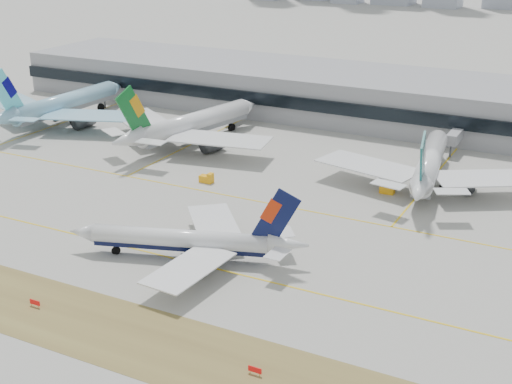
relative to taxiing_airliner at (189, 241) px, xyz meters
The scene contains 10 objects.
ground 8.13m from the taxiing_airliner, 31.80° to the left, with size 3000.00×3000.00×0.00m, color #9A9890.
taxiing_airliner is the anchor object (origin of this frame).
widebody_korean 113.23m from the taxiing_airliner, 144.02° to the left, with size 62.82×61.36×22.39m.
widebody_eva 77.58m from the taxiing_airliner, 122.05° to the left, with size 60.54×60.14×22.04m.
widebody_cathay 70.26m from the taxiing_airliner, 63.46° to the left, with size 56.68×55.99×20.42m.
terminal 118.79m from the taxiing_airliner, 87.08° to the left, with size 280.00×43.10×15.00m.
hold_sign_left 31.60m from the taxiing_airliner, 116.08° to the right, with size 2.20×0.15×1.35m.
hold_sign_right 40.84m from the taxiing_airliner, 43.93° to the right, with size 2.20×0.15×1.35m.
gse_c 58.43m from the taxiing_airliner, 65.64° to the left, with size 3.55×2.00×2.60m.
gse_b 44.08m from the taxiing_airliner, 116.39° to the left, with size 3.55×2.00×2.60m.
Camera 1 is at (64.20, -110.92, 63.32)m, focal length 50.00 mm.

